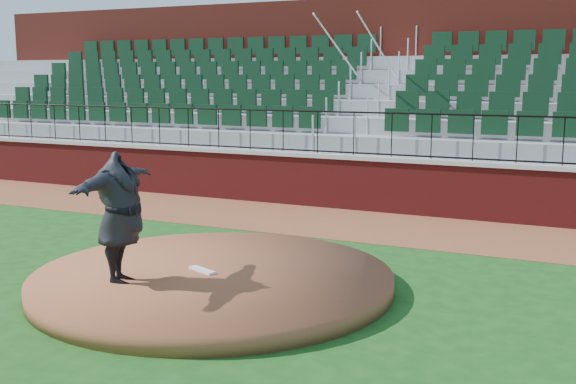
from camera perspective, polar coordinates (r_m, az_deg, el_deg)
The scene contains 10 objects.
ground at distance 10.36m, azimuth -3.62°, elevation -8.35°, with size 90.00×90.00×0.00m, color #154814.
warning_track at distance 15.15m, azimuth 6.39°, elevation -2.65°, with size 34.00×3.20×0.01m, color brown.
field_wall at distance 16.53m, azimuth 8.26°, elevation 0.42°, with size 34.00×0.35×1.20m, color maroon.
wall_cap at distance 16.45m, azimuth 8.31°, elevation 2.66°, with size 34.00×0.45×0.10m, color #B7B7B7.
wall_railing at distance 16.39m, azimuth 8.36°, elevation 4.56°, with size 34.00×0.05×1.00m, color black, non-canonical shape.
seating_stands at distance 18.97m, azimuth 10.86°, elevation 6.66°, with size 34.00×5.10×4.60m, color gray, non-canonical shape.
concourse_wall at distance 21.68m, azimuth 12.82°, elevation 8.11°, with size 34.00×0.50×5.50m, color maroon.
pitchers_mound at distance 10.72m, azimuth -6.06°, elevation -7.07°, with size 5.38×5.38×0.25m, color brown.
pitching_rubber at distance 10.73m, azimuth -6.93°, elevation -6.27°, with size 0.52×0.13×0.03m, color white.
pitcher at distance 10.21m, azimuth -13.38°, elevation -1.99°, with size 2.29×0.62×1.87m, color black.
Camera 1 is at (4.84, -8.60, 3.16)m, focal length 44.09 mm.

